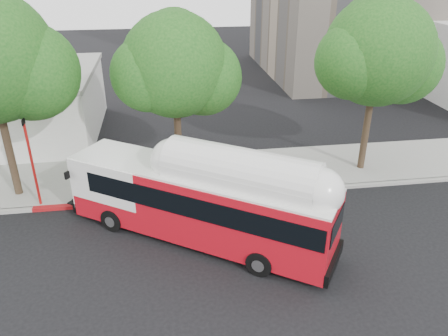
% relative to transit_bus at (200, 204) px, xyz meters
% --- Properties ---
extents(ground, '(120.00, 120.00, 0.00)m').
position_rel_transit_bus_xyz_m(ground, '(0.44, -0.57, -1.66)').
color(ground, black).
rests_on(ground, ground).
extents(sidewalk, '(60.00, 5.00, 0.15)m').
position_rel_transit_bus_xyz_m(sidewalk, '(0.44, 5.93, -1.59)').
color(sidewalk, gray).
rests_on(sidewalk, ground).
extents(curb_strip, '(60.00, 0.30, 0.15)m').
position_rel_transit_bus_xyz_m(curb_strip, '(0.44, 3.33, -1.59)').
color(curb_strip, gray).
rests_on(curb_strip, ground).
extents(red_curb_segment, '(10.00, 0.32, 0.16)m').
position_rel_transit_bus_xyz_m(red_curb_segment, '(-2.56, 3.33, -1.58)').
color(red_curb_segment, maroon).
rests_on(red_curb_segment, ground).
extents(street_tree_left, '(6.67, 5.80, 9.74)m').
position_rel_transit_bus_xyz_m(street_tree_left, '(-8.09, 4.99, 4.94)').
color(street_tree_left, '#2D2116').
rests_on(street_tree_left, ground).
extents(street_tree_mid, '(5.75, 5.00, 8.62)m').
position_rel_transit_bus_xyz_m(street_tree_mid, '(-0.16, 5.49, 4.24)').
color(street_tree_mid, '#2D2116').
rests_on(street_tree_mid, ground).
extents(street_tree_right, '(6.21, 5.40, 9.18)m').
position_rel_transit_bus_xyz_m(street_tree_right, '(9.88, 5.29, 4.59)').
color(street_tree_right, '#2D2116').
rests_on(street_tree_right, ground).
extents(transit_bus, '(11.12, 8.43, 3.56)m').
position_rel_transit_bus_xyz_m(transit_bus, '(0.00, 0.00, 0.00)').
color(transit_bus, red).
rests_on(transit_bus, ground).
extents(signal_pole, '(0.12, 0.42, 4.39)m').
position_rel_transit_bus_xyz_m(signal_pole, '(-7.26, 3.68, 0.59)').
color(signal_pole, red).
rests_on(signal_pole, ground).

